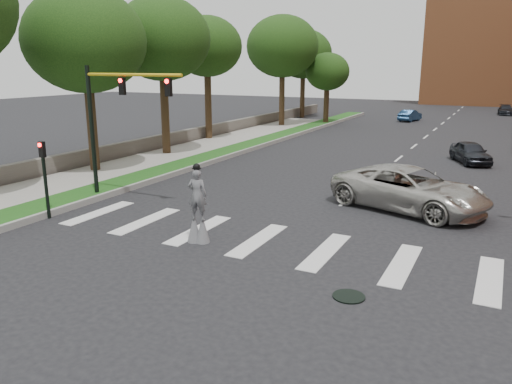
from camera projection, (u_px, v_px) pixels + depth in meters
name	position (u px, v px, depth m)	size (l,w,h in m)	color
ground_plane	(279.00, 255.00, 16.78)	(160.00, 160.00, 0.00)	black
grass_median	(250.00, 145.00, 39.07)	(2.00, 60.00, 0.25)	#184914
median_curb	(262.00, 146.00, 38.61)	(0.20, 60.00, 0.28)	gray
sidewalk_left	(136.00, 164.00, 31.73)	(4.00, 60.00, 0.18)	gray
stone_wall	(204.00, 133.00, 43.09)	(0.50, 56.00, 1.10)	#57514B
manhole	(349.00, 296.00, 13.73)	(0.90, 0.90, 0.04)	black
traffic_signal	(111.00, 112.00, 22.61)	(5.30, 0.23, 6.20)	black
secondary_signal	(45.00, 173.00, 20.35)	(0.25, 0.21, 3.23)	black
stilt_performer	(198.00, 211.00, 17.75)	(0.83, 0.60, 2.89)	#312113
suv_crossing	(410.00, 189.00, 21.82)	(3.14, 6.81, 1.89)	#BAB8B0
car_near	(471.00, 152.00, 32.41)	(1.65, 4.11, 1.40)	black
car_mid	(410.00, 115.00, 56.83)	(1.36, 3.91, 1.29)	navy
car_far	(506.00, 110.00, 64.09)	(1.71, 4.22, 1.22)	black
tree_1	(85.00, 41.00, 27.88)	(6.83, 6.83, 10.44)	#312113
tree_2	(162.00, 39.00, 33.49)	(6.58, 6.58, 10.73)	#312113
tree_3	(207.00, 47.00, 40.67)	(5.76, 5.76, 10.14)	#312113
tree_4	(282.00, 47.00, 50.00)	(7.24, 7.24, 11.12)	#312113
tree_5	(303.00, 54.00, 59.10)	(6.76, 6.76, 10.38)	#312113
tree_6	(327.00, 72.00, 52.45)	(4.62, 4.62, 7.52)	#312113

